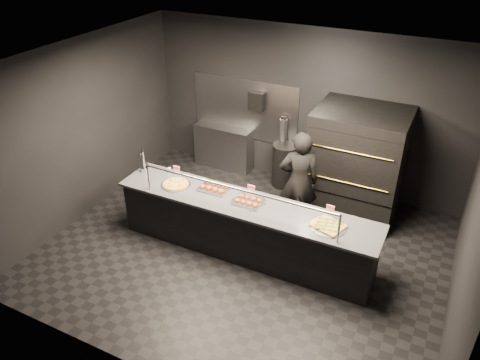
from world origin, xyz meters
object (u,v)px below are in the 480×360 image
(round_pizza, at_px, (176,184))
(trash_bin, at_px, (285,165))
(prep_shelf, at_px, (224,147))
(square_pizza, at_px, (328,226))
(slider_tray_a, at_px, (214,187))
(slider_tray_b, at_px, (248,201))
(pizza_oven, at_px, (357,163))
(worker, at_px, (299,181))
(fire_extinguisher, at_px, (283,130))
(beer_tap, at_px, (144,164))
(service_counter, at_px, (245,228))
(towel_dispenser, at_px, (257,101))

(round_pizza, xyz_separation_m, trash_bin, (1.00, 2.24, -0.51))
(prep_shelf, bearing_deg, trash_bin, -4.09)
(prep_shelf, bearing_deg, square_pizza, -39.07)
(slider_tray_a, height_order, slider_tray_b, slider_tray_a)
(pizza_oven, bearing_deg, worker, -129.10)
(prep_shelf, bearing_deg, fire_extinguisher, 3.66)
(round_pizza, height_order, slider_tray_a, slider_tray_a)
(slider_tray_b, xyz_separation_m, square_pizza, (1.25, -0.06, -0.01))
(slider_tray_a, relative_size, slider_tray_b, 0.93)
(square_pizza, relative_size, trash_bin, 0.60)
(square_pizza, bearing_deg, pizza_oven, 92.86)
(beer_tap, xyz_separation_m, slider_tray_b, (1.95, -0.09, -0.11))
(prep_shelf, bearing_deg, slider_tray_b, -54.30)
(service_counter, height_order, prep_shelf, service_counter)
(round_pizza, bearing_deg, beer_tap, 168.63)
(beer_tap, bearing_deg, slider_tray_a, 1.17)
(beer_tap, bearing_deg, round_pizza, -11.37)
(square_pizza, bearing_deg, beer_tap, 177.25)
(fire_extinguisher, height_order, beer_tap, beer_tap)
(beer_tap, distance_m, slider_tray_b, 1.96)
(slider_tray_a, height_order, square_pizza, slider_tray_a)
(service_counter, distance_m, slider_tray_b, 0.48)
(round_pizza, xyz_separation_m, worker, (1.69, 1.03, -0.06))
(service_counter, relative_size, prep_shelf, 3.42)
(fire_extinguisher, relative_size, trash_bin, 0.59)
(prep_shelf, height_order, round_pizza, round_pizza)
(slider_tray_a, bearing_deg, prep_shelf, 114.74)
(towel_dispenser, xyz_separation_m, beer_tap, (-1.01, -2.27, -0.49))
(round_pizza, height_order, worker, worker)
(pizza_oven, relative_size, slider_tray_a, 4.04)
(prep_shelf, distance_m, towel_dispenser, 1.31)
(slider_tray_a, relative_size, trash_bin, 0.55)
(worker, bearing_deg, service_counter, 40.81)
(square_pizza, distance_m, worker, 1.33)
(service_counter, distance_m, worker, 1.20)
(prep_shelf, relative_size, worker, 0.68)
(fire_extinguisher, relative_size, square_pizza, 0.99)
(round_pizza, bearing_deg, prep_shelf, 99.59)
(prep_shelf, height_order, beer_tap, beer_tap)
(square_pizza, xyz_separation_m, trash_bin, (-1.50, 2.25, -0.51))
(beer_tap, bearing_deg, service_counter, -3.71)
(prep_shelf, xyz_separation_m, towel_dispenser, (0.70, 0.07, 1.10))
(round_pizza, bearing_deg, fire_extinguisher, 70.53)
(towel_dispenser, bearing_deg, square_pizza, -47.78)
(pizza_oven, height_order, slider_tray_a, pizza_oven)
(prep_shelf, distance_m, beer_tap, 2.30)
(towel_dispenser, xyz_separation_m, worker, (1.38, -1.38, -0.67))
(prep_shelf, bearing_deg, slider_tray_a, -65.26)
(beer_tap, bearing_deg, prep_shelf, 81.98)
(service_counter, height_order, slider_tray_b, service_counter)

